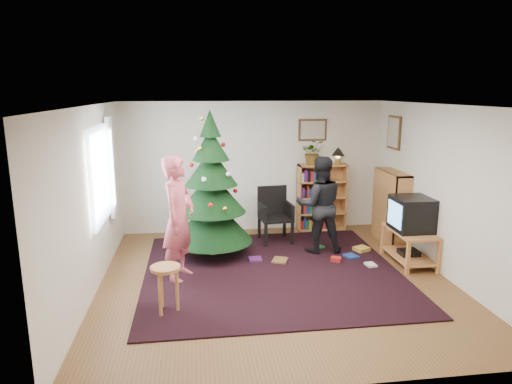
{
  "coord_description": "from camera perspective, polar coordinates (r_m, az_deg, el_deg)",
  "views": [
    {
      "loc": [
        -1.11,
        -6.11,
        2.69
      ],
      "look_at": [
        -0.15,
        0.96,
        1.1
      ],
      "focal_mm": 32.0,
      "sensor_mm": 36.0,
      "label": 1
    }
  ],
  "objects": [
    {
      "name": "person_standing",
      "position": [
        6.62,
        -9.65,
        -3.26
      ],
      "size": [
        0.65,
        0.78,
        1.81
      ],
      "primitive_type": "imported",
      "rotation": [
        0.0,
        0.0,
        1.19
      ],
      "color": "#D05362",
      "rests_on": "rug"
    },
    {
      "name": "wall_right",
      "position": [
        7.24,
        22.39,
        0.12
      ],
      "size": [
        0.02,
        5.0,
        2.5
      ],
      "primitive_type": "cube",
      "color": "silver",
      "rests_on": "floor"
    },
    {
      "name": "wall_left",
      "position": [
        6.43,
        -19.99,
        -1.16
      ],
      "size": [
        0.02,
        5.0,
        2.5
      ],
      "primitive_type": "cube",
      "color": "silver",
      "rests_on": "floor"
    },
    {
      "name": "person_by_chair",
      "position": [
        7.69,
        7.95,
        -1.62
      ],
      "size": [
        0.84,
        0.67,
        1.65
      ],
      "primitive_type": "imported",
      "rotation": [
        0.0,
        0.0,
        3.08
      ],
      "color": "black",
      "rests_on": "rug"
    },
    {
      "name": "table_lamp",
      "position": [
        8.96,
        10.23,
        4.88
      ],
      "size": [
        0.25,
        0.25,
        0.33
      ],
      "color": "#A57F33",
      "rests_on": "bookshelf_back"
    },
    {
      "name": "christmas_tree",
      "position": [
        7.45,
        -5.56,
        -0.61
      ],
      "size": [
        1.33,
        1.33,
        2.41
      ],
      "rotation": [
        0.0,
        0.0,
        -0.24
      ],
      "color": "#3F2816",
      "rests_on": "rug"
    },
    {
      "name": "bookshelf_right",
      "position": [
        8.5,
        16.5,
        -1.76
      ],
      "size": [
        0.3,
        0.95,
        1.3
      ],
      "rotation": [
        0.0,
        0.0,
        1.57
      ],
      "color": "#C78647",
      "rests_on": "floor"
    },
    {
      "name": "wall_back",
      "position": [
        8.8,
        -0.35,
        3.14
      ],
      "size": [
        5.0,
        0.02,
        2.5
      ],
      "primitive_type": "cube",
      "color": "silver",
      "rests_on": "floor"
    },
    {
      "name": "stool",
      "position": [
        5.76,
        -11.23,
        -10.37
      ],
      "size": [
        0.36,
        0.36,
        0.61
      ],
      "color": "#C78647",
      "rests_on": "floor"
    },
    {
      "name": "crt_tv",
      "position": [
        7.52,
        18.87,
        -2.59
      ],
      "size": [
        0.56,
        0.6,
        0.53
      ],
      "color": "black",
      "rests_on": "tv_stand"
    },
    {
      "name": "ceiling",
      "position": [
        6.21,
        2.63,
        10.79
      ],
      "size": [
        5.0,
        5.0,
        0.0
      ],
      "primitive_type": "plane",
      "rotation": [
        3.14,
        0.0,
        0.0
      ],
      "color": "white",
      "rests_on": "wall_back"
    },
    {
      "name": "picture_back",
      "position": [
        8.91,
        7.08,
        7.7
      ],
      "size": [
        0.55,
        0.03,
        0.42
      ],
      "color": "#4C3319",
      "rests_on": "wall_back"
    },
    {
      "name": "floor",
      "position": [
        6.77,
        2.42,
        -10.88
      ],
      "size": [
        5.0,
        5.0,
        0.0
      ],
      "primitive_type": "plane",
      "color": "brown",
      "rests_on": "ground"
    },
    {
      "name": "window_pane",
      "position": [
        6.95,
        -18.89,
        2.01
      ],
      "size": [
        0.04,
        1.2,
        1.4
      ],
      "primitive_type": "cube",
      "color": "silver",
      "rests_on": "wall_left"
    },
    {
      "name": "armchair",
      "position": [
        8.3,
        2.33,
        -2.5
      ],
      "size": [
        0.6,
        0.6,
        0.99
      ],
      "rotation": [
        0.0,
        0.0,
        0.1
      ],
      "color": "black",
      "rests_on": "rug"
    },
    {
      "name": "potted_plant",
      "position": [
        8.82,
        7.12,
        4.95
      ],
      "size": [
        0.48,
        0.43,
        0.47
      ],
      "primitive_type": "imported",
      "rotation": [
        0.0,
        0.0,
        -0.14
      ],
      "color": "gray",
      "rests_on": "bookshelf_back"
    },
    {
      "name": "bookshelf_back",
      "position": [
        9.03,
        8.2,
        -0.54
      ],
      "size": [
        0.95,
        0.3,
        1.3
      ],
      "color": "#C78647",
      "rests_on": "floor"
    },
    {
      "name": "tv_stand",
      "position": [
        7.65,
        18.63,
        -6.09
      ],
      "size": [
        0.55,
        0.99,
        0.55
      ],
      "color": "#C78647",
      "rests_on": "floor"
    },
    {
      "name": "rug",
      "position": [
        7.04,
        1.98,
        -9.84
      ],
      "size": [
        3.8,
        3.6,
        0.02
      ],
      "primitive_type": "cube",
      "color": "black",
      "rests_on": "floor"
    },
    {
      "name": "curtain",
      "position": [
        7.62,
        -17.61,
        2.98
      ],
      "size": [
        0.06,
        0.35,
        1.6
      ],
      "primitive_type": "cube",
      "color": "silver",
      "rests_on": "wall_left"
    },
    {
      "name": "picture_right",
      "position": [
        8.67,
        16.89,
        7.13
      ],
      "size": [
        0.03,
        0.5,
        0.6
      ],
      "color": "#4C3319",
      "rests_on": "wall_right"
    },
    {
      "name": "wall_front",
      "position": [
        4.04,
        8.85,
        -8.5
      ],
      "size": [
        5.0,
        0.02,
        2.5
      ],
      "primitive_type": "cube",
      "color": "silver",
      "rests_on": "floor"
    },
    {
      "name": "floor_clutter",
      "position": [
        7.62,
        8.61,
        -7.94
      ],
      "size": [
        2.06,
        1.12,
        0.08
      ],
      "color": "#A51E19",
      "rests_on": "rug"
    }
  ]
}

